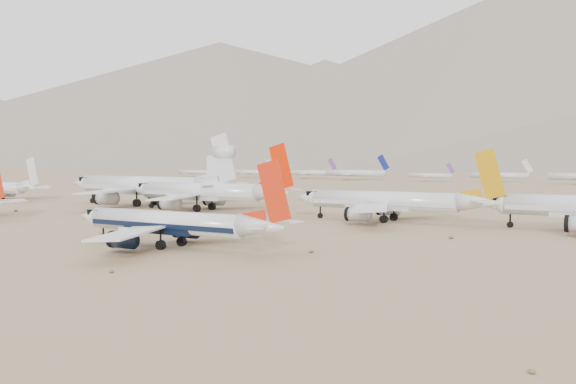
% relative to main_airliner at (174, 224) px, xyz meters
% --- Properties ---
extents(ground, '(7000.00, 7000.00, 0.00)m').
position_rel_main_airliner_xyz_m(ground, '(-2.11, 5.60, -4.12)').
color(ground, '#917454').
rests_on(ground, ground).
extents(main_airliner, '(42.45, 41.46, 14.98)m').
position_rel_main_airliner_xyz_m(main_airliner, '(0.00, 0.00, 0.00)').
color(main_airliner, silver).
rests_on(main_airliner, ground).
extents(row2_gold_tail, '(48.47, 47.41, 17.26)m').
position_rel_main_airliner_xyz_m(row2_gold_tail, '(14.39, 60.30, 0.71)').
color(row2_gold_tail, silver).
rests_on(row2_gold_tail, ground).
extents(row2_orange_tail, '(53.75, 52.58, 19.17)m').
position_rel_main_airliner_xyz_m(row2_orange_tail, '(-42.77, 62.48, 1.26)').
color(row2_orange_tail, silver).
rests_on(row2_orange_tail, ground).
extents(row2_white_trijet, '(63.69, 62.25, 22.57)m').
position_rel_main_airliner_xyz_m(row2_white_trijet, '(-70.09, 68.34, 2.42)').
color(row2_white_trijet, silver).
rests_on(row2_white_trijet, ground).
extents(desert_scrub, '(247.37, 121.67, 0.63)m').
position_rel_main_airliner_xyz_m(desert_scrub, '(-13.19, -20.88, -3.83)').
color(desert_scrub, brown).
rests_on(desert_scrub, ground).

